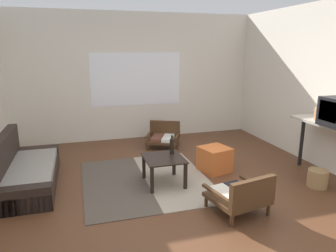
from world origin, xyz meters
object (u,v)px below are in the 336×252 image
object	(u,v)px
armchair_by_window	(163,136)
console_shelf	(334,131)
glass_bottle	(172,146)
wicker_basket	(317,178)
coffee_table	(164,162)
armchair_striped_foreground	(241,195)
couch	(23,172)
ottoman_orange	(215,159)
clay_vase	(324,113)

from	to	relation	value
armchair_by_window	console_shelf	bearing A→B (deg)	-49.71
glass_bottle	armchair_by_window	bearing A→B (deg)	78.84
glass_bottle	wicker_basket	size ratio (longest dim) A/B	1.03
coffee_table	armchair_striped_foreground	xyz separation A→B (m)	(0.66, -1.09, -0.09)
armchair_by_window	armchair_striped_foreground	xyz separation A→B (m)	(0.17, -2.85, 0.02)
couch	ottoman_orange	xyz separation A→B (m)	(2.90, -0.25, -0.02)
armchair_striped_foreground	ottoman_orange	bearing A→B (deg)	78.39
coffee_table	ottoman_orange	bearing A→B (deg)	15.15
coffee_table	ottoman_orange	world-z (taller)	coffee_table
couch	wicker_basket	xyz separation A→B (m)	(4.08, -1.22, -0.09)
coffee_table	armchair_by_window	world-z (taller)	armchair_by_window
ottoman_orange	wicker_basket	size ratio (longest dim) A/B	1.55
couch	clay_vase	xyz separation A→B (m)	(4.42, -0.82, 0.77)
coffee_table	console_shelf	xyz separation A→B (m)	(2.45, -0.56, 0.44)
armchair_by_window	wicker_basket	size ratio (longest dim) A/B	2.88
armchair_striped_foreground	clay_vase	bearing A→B (deg)	23.29
couch	ottoman_orange	distance (m)	2.91
ottoman_orange	clay_vase	xyz separation A→B (m)	(1.52, -0.57, 0.79)
coffee_table	ottoman_orange	xyz separation A→B (m)	(0.93, 0.25, -0.13)
armchair_striped_foreground	coffee_table	bearing A→B (deg)	121.06
coffee_table	armchair_by_window	size ratio (longest dim) A/B	0.76
coffee_table	console_shelf	world-z (taller)	console_shelf
ottoman_orange	couch	bearing A→B (deg)	175.11
coffee_table	ottoman_orange	distance (m)	0.98
couch	coffee_table	distance (m)	2.03
console_shelf	glass_bottle	size ratio (longest dim) A/B	4.89
console_shelf	glass_bottle	world-z (taller)	console_shelf
armchair_striped_foreground	couch	bearing A→B (deg)	148.77
couch	clay_vase	world-z (taller)	clay_vase
armchair_by_window	clay_vase	xyz separation A→B (m)	(1.97, -2.08, 0.76)
armchair_striped_foreground	ottoman_orange	size ratio (longest dim) A/B	1.70
console_shelf	wicker_basket	size ratio (longest dim) A/B	5.04
ottoman_orange	wicker_basket	distance (m)	1.53
couch	armchair_by_window	size ratio (longest dim) A/B	2.22
coffee_table	armchair_by_window	bearing A→B (deg)	74.58
clay_vase	couch	bearing A→B (deg)	169.52
couch	armchair_by_window	xyz separation A→B (m)	(2.45, 1.26, 0.00)
armchair_by_window	ottoman_orange	size ratio (longest dim) A/B	1.86
clay_vase	ottoman_orange	bearing A→B (deg)	159.47
couch	clay_vase	bearing A→B (deg)	-10.48
clay_vase	armchair_striped_foreground	bearing A→B (deg)	-156.71
couch	wicker_basket	distance (m)	4.26
armchair_by_window	wicker_basket	distance (m)	2.97
couch	ottoman_orange	world-z (taller)	couch
coffee_table	clay_vase	size ratio (longest dim) A/B	2.25
ottoman_orange	glass_bottle	bearing A→B (deg)	-170.41
console_shelf	glass_bottle	bearing A→B (deg)	163.39
armchair_striped_foreground	glass_bottle	world-z (taller)	glass_bottle
armchair_striped_foreground	console_shelf	world-z (taller)	console_shelf
clay_vase	wicker_basket	xyz separation A→B (m)	(-0.35, -0.40, -0.86)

